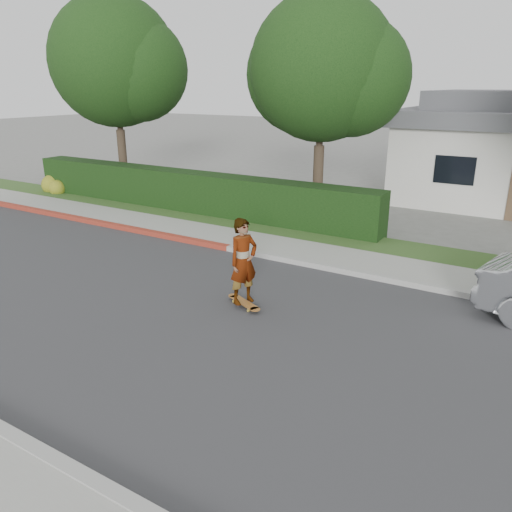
% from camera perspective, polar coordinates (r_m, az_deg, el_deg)
% --- Properties ---
extents(ground, '(120.00, 120.00, 0.00)m').
position_cam_1_polar(ground, '(12.11, -18.21, -3.86)').
color(ground, slate).
rests_on(ground, ground).
extents(road, '(60.00, 8.00, 0.01)m').
position_cam_1_polar(road, '(12.11, -18.21, -3.84)').
color(road, '#2D2D30').
rests_on(road, ground).
extents(curb_far, '(60.00, 0.20, 0.15)m').
position_cam_1_polar(curb_far, '(14.86, -6.35, 1.52)').
color(curb_far, '#9E9E99').
rests_on(curb_far, ground).
extents(curb_red_section, '(12.00, 0.21, 0.15)m').
position_cam_1_polar(curb_red_section, '(18.25, -18.96, 3.90)').
color(curb_red_section, maroon).
rests_on(curb_red_section, ground).
extents(sidewalk_far, '(60.00, 1.60, 0.12)m').
position_cam_1_polar(sidewalk_far, '(15.55, -4.34, 2.32)').
color(sidewalk_far, gray).
rests_on(sidewalk_far, ground).
extents(planting_strip, '(60.00, 1.60, 0.10)m').
position_cam_1_polar(planting_strip, '(16.83, -1.17, 3.62)').
color(planting_strip, '#2D4C1E').
rests_on(planting_strip, ground).
extents(hedge, '(15.00, 1.00, 1.50)m').
position_cam_1_polar(hedge, '(18.86, -7.98, 7.31)').
color(hedge, black).
rests_on(hedge, ground).
extents(flowering_shrub, '(1.40, 1.00, 0.90)m').
position_cam_1_polar(flowering_shrub, '(23.65, -22.10, 7.43)').
color(flowering_shrub, '#2D4C19').
rests_on(flowering_shrub, ground).
extents(tree_left, '(5.99, 5.21, 8.00)m').
position_cam_1_polar(tree_left, '(22.65, -15.50, 20.26)').
color(tree_left, '#33261C').
rests_on(tree_left, ground).
extents(tree_center, '(5.66, 4.84, 7.44)m').
position_cam_1_polar(tree_center, '(17.81, 7.80, 20.10)').
color(tree_center, '#33261C').
rests_on(tree_center, ground).
extents(skateboard, '(1.06, 0.63, 0.10)m').
position_cam_1_polar(skateboard, '(10.71, -1.40, -5.33)').
color(skateboard, gold).
rests_on(skateboard, ground).
extents(skateboarder, '(0.65, 0.78, 1.84)m').
position_cam_1_polar(skateboarder, '(10.36, -1.44, -0.62)').
color(skateboarder, white).
rests_on(skateboarder, skateboard).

